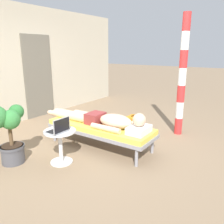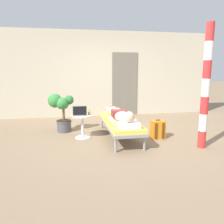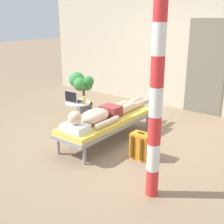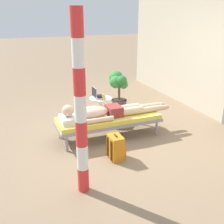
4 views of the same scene
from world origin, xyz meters
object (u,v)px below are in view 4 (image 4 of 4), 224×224
at_px(drink_glass, 104,97).
at_px(porch_post, 80,108).
at_px(person_reclining, 104,112).
at_px(potted_plant, 118,88).
at_px(laptop, 97,95).
at_px(lounge_chair, 109,120).
at_px(backpack, 116,148).
at_px(side_table, 101,105).

xyz_separation_m(drink_glass, porch_post, (2.11, -1.08, 0.59)).
bearing_deg(person_reclining, potted_plant, 147.30).
distance_m(laptop, porch_post, 2.60).
relative_size(lounge_chair, person_reclining, 0.91).
distance_m(drink_glass, porch_post, 2.44).
height_order(drink_glass, backpack, drink_glass).
relative_size(person_reclining, laptop, 7.00).
bearing_deg(person_reclining, laptop, 169.10).
xyz_separation_m(drink_glass, backpack, (1.48, -0.35, -0.39)).
bearing_deg(lounge_chair, potted_plant, 150.14).
relative_size(laptop, drink_glass, 2.48).
height_order(lounge_chair, porch_post, porch_post).
bearing_deg(porch_post, person_reclining, 149.59).
xyz_separation_m(person_reclining, side_table, (-0.82, 0.22, -0.16)).
distance_m(side_table, backpack, 1.68).
xyz_separation_m(laptop, backpack, (1.69, -0.28, -0.39)).
relative_size(lounge_chair, drink_glass, 15.72).
relative_size(side_table, laptop, 1.69).
bearing_deg(porch_post, side_table, 154.75).
relative_size(drink_glass, potted_plant, 0.13).
bearing_deg(lounge_chair, drink_glass, 167.34).
xyz_separation_m(side_table, laptop, (-0.06, -0.05, 0.23)).
height_order(laptop, drink_glass, laptop).
bearing_deg(side_table, person_reclining, -15.07).
bearing_deg(drink_glass, potted_plant, 136.36).
relative_size(side_table, potted_plant, 0.56).
xyz_separation_m(person_reclining, drink_glass, (-0.67, 0.24, 0.07)).
relative_size(lounge_chair, backpack, 4.63).
bearing_deg(lounge_chair, side_table, 170.75).
bearing_deg(potted_plant, side_table, -52.36).
bearing_deg(potted_plant, laptop, -58.21).
xyz_separation_m(person_reclining, backpack, (0.81, -0.11, -0.32)).
xyz_separation_m(potted_plant, porch_post, (2.72, -1.67, 0.62)).
height_order(person_reclining, porch_post, porch_post).
distance_m(side_table, porch_post, 2.63).
distance_m(lounge_chair, potted_plant, 1.50).
distance_m(drink_glass, backpack, 1.57).
height_order(person_reclining, laptop, laptop).
xyz_separation_m(laptop, drink_glass, (0.21, 0.07, 0.00)).
distance_m(person_reclining, drink_glass, 0.71).
bearing_deg(person_reclining, side_table, 164.93).
xyz_separation_m(drink_glass, potted_plant, (-0.62, 0.59, -0.03)).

